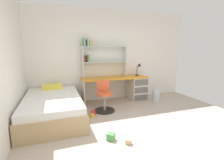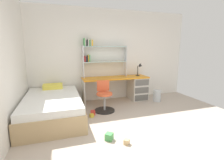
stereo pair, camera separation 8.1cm
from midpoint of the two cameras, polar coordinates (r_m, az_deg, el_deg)
name	(u,v)px [view 1 (the left image)]	position (r m, az deg, el deg)	size (l,w,h in m)	color
ground_plane	(151,143)	(3.07, 12.49, -20.62)	(5.43, 6.33, 0.02)	#B2A393
room_shell	(68,59)	(3.47, -15.62, 6.90)	(5.43, 6.33, 2.73)	white
desk	(131,86)	(5.17, 6.14, -2.23)	(1.97, 0.59, 0.74)	orange
bookshelf_hutch	(99,54)	(4.88, -5.10, 8.82)	(1.32, 0.22, 1.14)	silver
desk_lamp	(139,68)	(5.22, 9.00, 4.26)	(0.20, 0.17, 0.38)	black
swivel_chair	(104,99)	(4.25, -3.24, -6.72)	(0.52, 0.52, 0.77)	black
bed_platform	(53,107)	(4.06, -20.29, -8.84)	(1.26, 2.05, 0.64)	tan
waste_bin	(156,96)	(5.23, 14.64, -5.21)	(0.23, 0.23, 0.34)	silver
toy_block_yellow_0	(92,116)	(3.96, -7.49, -12.13)	(0.08, 0.08, 0.08)	gold
toy_block_natural_1	(128,142)	(2.96, 4.88, -20.47)	(0.08, 0.08, 0.08)	tan
toy_block_green_2	(111,137)	(3.05, -1.22, -18.98)	(0.12, 0.12, 0.12)	#479E51
toy_block_red_3	(93,113)	(4.09, -7.11, -11.21)	(0.11, 0.11, 0.11)	red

